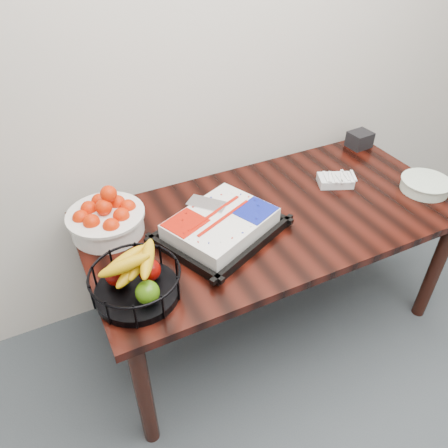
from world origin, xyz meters
name	(u,v)px	position (x,y,z in m)	size (l,w,h in m)	color
table	(273,227)	(0.00, 2.00, 0.66)	(1.80, 0.90, 0.75)	black
cake_tray	(221,226)	(-0.30, 1.97, 0.80)	(0.62, 0.56, 0.10)	black
tangerine_bowl	(106,215)	(-0.75, 2.21, 0.84)	(0.34, 0.34, 0.22)	white
fruit_basket	(136,281)	(-0.75, 1.78, 0.83)	(0.34, 0.34, 0.18)	black
plate_stack	(425,185)	(0.79, 1.83, 0.78)	(0.25, 0.25, 0.06)	white
fork_bag	(335,180)	(0.41, 2.08, 0.77)	(0.20, 0.17, 0.05)	silver
napkin_box	(360,139)	(0.80, 2.35, 0.80)	(0.13, 0.11, 0.09)	black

